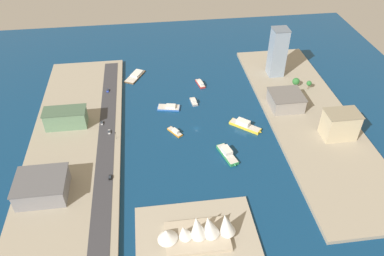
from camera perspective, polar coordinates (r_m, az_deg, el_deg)
ground_plane at (r=311.18m, az=0.67°, el=-0.07°), size 440.00×440.00×0.00m
quay_west at (r=335.25m, az=17.23°, el=1.50°), size 70.00×240.00×3.07m
quay_east at (r=314.14m, az=-17.02°, el=-1.29°), size 70.00×240.00×3.07m
peninsula_point at (r=236.41m, az=0.78°, el=-16.41°), size 73.47×56.00×2.00m
road_strip at (r=309.39m, az=-12.75°, el=-0.72°), size 12.93×228.00×0.15m
catamaran_blue at (r=333.54m, az=-3.47°, el=3.14°), size 21.03×12.45×3.57m
tugboat_red at (r=365.27m, az=1.28°, el=6.74°), size 7.90×17.17×4.12m
ferry_yellow_fast at (r=313.92m, az=7.95°, el=0.45°), size 24.62×22.53×6.48m
barge_flat_brown at (r=382.50m, az=-8.53°, el=7.83°), size 21.38×27.97×2.91m
water_taxi_orange at (r=306.10m, az=-2.59°, el=-0.54°), size 11.79×14.73×4.07m
ferry_green_doubledeck at (r=286.07m, az=5.33°, el=-3.84°), size 13.28×25.71×6.03m
yacht_sleek_gray at (r=340.00m, az=0.26°, el=4.02°), size 6.18×13.77×3.91m
tower_tall_glass at (r=375.08m, az=12.79°, el=11.10°), size 14.95×14.94×47.21m
office_block_beige at (r=313.59m, az=21.42°, el=0.49°), size 26.00×17.55×22.59m
warehouse_low_gray at (r=269.27m, az=-21.69°, el=-8.23°), size 33.30×28.58×13.72m
carpark_squat_concrete at (r=336.96m, az=13.97°, el=4.08°), size 27.74×26.39×12.98m
terminal_long_green at (r=321.42m, az=-18.50°, el=1.46°), size 33.84×15.64×15.22m
sedan_silver at (r=319.18m, az=-13.43°, el=0.74°), size 1.99×4.78×1.50m
van_white at (r=308.70m, az=-12.39°, el=-0.57°), size 2.10×5.09×1.44m
hatchback_blue at (r=358.75m, az=-12.62°, el=5.56°), size 2.09×4.82×1.67m
suv_black at (r=270.76m, az=-12.26°, el=-7.28°), size 2.05×4.47×1.61m
traffic_light_waterfront at (r=299.69m, az=-11.44°, el=-0.93°), size 0.36×0.36×6.50m
opera_landmark at (r=229.60m, az=1.13°, el=-15.16°), size 47.52×23.82×20.06m
park_tree_cluster at (r=367.66m, az=15.89°, el=6.71°), size 15.87×11.80×8.81m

